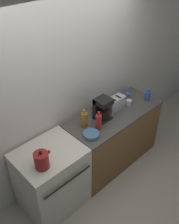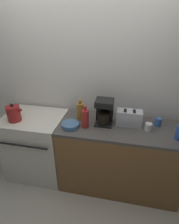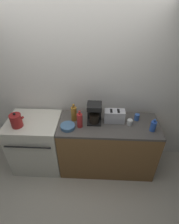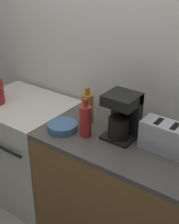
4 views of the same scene
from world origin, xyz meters
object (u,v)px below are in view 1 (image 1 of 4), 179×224
at_px(toaster, 115,103).
at_px(cup_blue, 128,96).
at_px(kettle, 42,160).
at_px(bottle_amber, 84,120).
at_px(bottle_red, 99,122).
at_px(stove, 52,178).
at_px(cup_white, 129,102).
at_px(bowl, 91,135).
at_px(bottle_blue, 148,96).
at_px(coffee_maker, 102,108).

distance_m(toaster, cup_blue, 0.35).
bearing_deg(cup_blue, kettle, -172.44).
xyz_separation_m(toaster, bottle_amber, (-0.60, 0.01, 0.02)).
height_order(kettle, bottle_red, bottle_red).
xyz_separation_m(stove, bottle_red, (0.73, -0.10, 0.57)).
height_order(stove, toaster, toaster).
height_order(kettle, cup_white, kettle).
bearing_deg(cup_blue, bowl, -166.63).
height_order(kettle, cup_blue, kettle).
relative_size(bottle_blue, bowl, 0.92).
bearing_deg(cup_white, coffee_maker, 173.90).
bearing_deg(coffee_maker, bottle_red, -146.40).
distance_m(cup_white, bowl, 0.90).
height_order(bottle_red, bowl, bottle_red).
height_order(bottle_blue, cup_blue, bottle_blue).
bearing_deg(bottle_red, cup_blue, 13.40).
bearing_deg(kettle, bottle_red, 1.97).
xyz_separation_m(toaster, bottle_red, (-0.50, -0.15, 0.02)).
xyz_separation_m(coffee_maker, cup_blue, (0.64, 0.07, -0.11)).
distance_m(kettle, cup_white, 1.64).
distance_m(kettle, bottle_blue, 1.93).
xyz_separation_m(toaster, cup_white, (0.22, -0.07, -0.05)).
bearing_deg(bottle_amber, bottle_red, -57.49).
bearing_deg(bottle_amber, bowl, -109.11).
bearing_deg(cup_blue, bottle_blue, -53.13).
height_order(coffee_maker, cup_blue, coffee_maker).
bearing_deg(bottle_amber, stove, -174.39).
height_order(bottle_red, cup_white, bottle_red).
height_order(toaster, bowl, toaster).
relative_size(kettle, bottle_red, 0.85).
relative_size(coffee_maker, bottle_blue, 1.66).
distance_m(coffee_maker, cup_blue, 0.66).
xyz_separation_m(kettle, bottle_blue, (1.93, -0.01, -0.02)).
bearing_deg(toaster, bottle_blue, -19.77).
bearing_deg(cup_blue, bottle_red, -166.60).
xyz_separation_m(kettle, bottle_red, (0.91, 0.03, 0.01)).
bearing_deg(bottle_blue, cup_white, 158.88).
relative_size(bottle_red, bottle_blue, 1.43).
height_order(coffee_maker, bottle_amber, coffee_maker).
bearing_deg(bottle_red, bottle_amber, 122.51).
height_order(bottle_blue, bowl, bottle_blue).
distance_m(bottle_red, bottle_amber, 0.19).
bearing_deg(cup_white, toaster, 162.10).
bearing_deg(bowl, coffee_maker, 25.07).
height_order(kettle, bottle_amber, bottle_amber).
relative_size(cup_white, bowl, 0.41).
height_order(coffee_maker, cup_white, coffee_maker).
relative_size(bottle_amber, cup_blue, 2.74).
relative_size(toaster, cup_blue, 2.99).
bearing_deg(bottle_blue, coffee_maker, 168.16).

